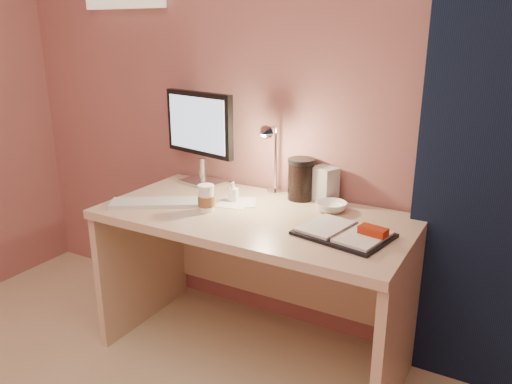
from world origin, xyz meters
The scene contains 14 objects.
room centered at (0.95, 1.69, 1.14)m, with size 3.50×3.50×3.50m.
desk centered at (0.00, 1.45, 0.50)m, with size 1.40×0.70×0.73m.
monitor centered at (-0.47, 1.65, 1.02)m, with size 0.45×0.21×0.49m.
keyboard centered at (-0.46, 1.26, 0.74)m, with size 0.44×0.13×0.02m, color silver.
planner centered at (0.45, 1.33, 0.74)m, with size 0.39×0.33×0.05m.
paper_a centered at (-0.15, 1.44, 0.73)m, with size 0.14×0.14×0.00m, color silver.
paper_b centered at (0.41, 1.33, 0.73)m, with size 0.17×0.17×0.00m, color silver.
paper_c centered at (-0.13, 1.47, 0.73)m, with size 0.15×0.15×0.00m, color silver.
coffee_cup centered at (-0.21, 1.30, 0.79)m, with size 0.08×0.08×0.12m.
bowl centered at (0.29, 1.57, 0.75)m, with size 0.14×0.14×0.04m, color white.
lotion_bottle centered at (-0.17, 1.48, 0.78)m, with size 0.04×0.04×0.09m, color white.
dark_jar centered at (0.10, 1.67, 0.82)m, with size 0.13×0.13×0.18m, color black.
product_box centered at (0.21, 1.68, 0.81)m, with size 0.11×0.09×0.17m, color #B5B4B0.
desk_lamp centered at (-0.06, 1.59, 0.96)m, with size 0.09×0.23×0.37m.
Camera 1 is at (1.03, -0.44, 1.50)m, focal length 35.00 mm.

